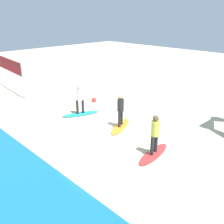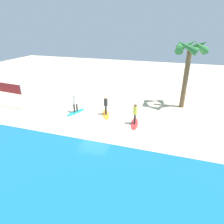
{
  "view_description": "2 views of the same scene",
  "coord_description": "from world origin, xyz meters",
  "px_view_note": "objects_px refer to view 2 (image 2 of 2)",
  "views": [
    {
      "loc": [
        -8.53,
        7.06,
        5.38
      ],
      "look_at": [
        -0.73,
        -0.63,
        1.09
      ],
      "focal_mm": 40.73,
      "sensor_mm": 36.0,
      "label": 1
    },
    {
      "loc": [
        -5.91,
        13.56,
        7.36
      ],
      "look_at": [
        -1.69,
        0.4,
        1.19
      ],
      "focal_mm": 31.67,
      "sensor_mm": 36.0,
      "label": 2
    }
  ],
  "objects_px": {
    "surfer_orange": "(106,104)",
    "surfer_red": "(135,112)",
    "surfboard_orange": "(106,114)",
    "surfboard_teal": "(76,112)",
    "surfboard_red": "(135,124)",
    "beach_ball": "(75,102)",
    "surfer_teal": "(75,102)",
    "palm_tree": "(190,53)"
  },
  "relations": [
    {
      "from": "beach_ball",
      "to": "surfer_red",
      "type": "bearing_deg",
      "value": 158.81
    },
    {
      "from": "surfer_teal",
      "to": "surfer_orange",
      "type": "bearing_deg",
      "value": -171.98
    },
    {
      "from": "surfer_orange",
      "to": "surfer_teal",
      "type": "distance_m",
      "value": 2.78
    },
    {
      "from": "surfboard_red",
      "to": "palm_tree",
      "type": "distance_m",
      "value": 7.94
    },
    {
      "from": "surfer_teal",
      "to": "palm_tree",
      "type": "bearing_deg",
      "value": -154.35
    },
    {
      "from": "surfer_teal",
      "to": "beach_ball",
      "type": "xyz_separation_m",
      "value": [
        1.13,
        -1.99,
        -0.89
      ]
    },
    {
      "from": "surfer_orange",
      "to": "surfer_teal",
      "type": "relative_size",
      "value": 1.0
    },
    {
      "from": "surfer_orange",
      "to": "palm_tree",
      "type": "bearing_deg",
      "value": -147.93
    },
    {
      "from": "beach_ball",
      "to": "palm_tree",
      "type": "bearing_deg",
      "value": -166.88
    },
    {
      "from": "surfer_orange",
      "to": "surfboard_teal",
      "type": "xyz_separation_m",
      "value": [
        2.75,
        0.39,
        -0.99
      ]
    },
    {
      "from": "surfer_red",
      "to": "surfer_teal",
      "type": "xyz_separation_m",
      "value": [
        5.55,
        -0.59,
        0.0
      ]
    },
    {
      "from": "surfboard_teal",
      "to": "surfer_red",
      "type": "bearing_deg",
      "value": 104.47
    },
    {
      "from": "surfboard_teal",
      "to": "surfboard_red",
      "type": "bearing_deg",
      "value": 104.47
    },
    {
      "from": "surfboard_red",
      "to": "beach_ball",
      "type": "xyz_separation_m",
      "value": [
        6.67,
        -2.59,
        0.1
      ]
    },
    {
      "from": "surfboard_orange",
      "to": "surfer_orange",
      "type": "xyz_separation_m",
      "value": [
        0.0,
        0.0,
        0.99
      ]
    },
    {
      "from": "surfboard_orange",
      "to": "surfer_teal",
      "type": "relative_size",
      "value": 1.28
    },
    {
      "from": "surfboard_red",
      "to": "surfer_orange",
      "type": "distance_m",
      "value": 3.13
    },
    {
      "from": "surfer_red",
      "to": "palm_tree",
      "type": "bearing_deg",
      "value": -125.74
    },
    {
      "from": "surfboard_orange",
      "to": "surfer_orange",
      "type": "relative_size",
      "value": 1.28
    },
    {
      "from": "surfer_orange",
      "to": "surfer_teal",
      "type": "bearing_deg",
      "value": 8.02
    },
    {
      "from": "surfboard_orange",
      "to": "surfer_orange",
      "type": "bearing_deg",
      "value": -114.7
    },
    {
      "from": "surfer_red",
      "to": "beach_ball",
      "type": "bearing_deg",
      "value": -21.19
    },
    {
      "from": "surfer_red",
      "to": "beach_ball",
      "type": "distance_m",
      "value": 7.21
    },
    {
      "from": "palm_tree",
      "to": "beach_ball",
      "type": "xyz_separation_m",
      "value": [
        10.26,
        2.39,
        -4.94
      ]
    },
    {
      "from": "surfboard_orange",
      "to": "palm_tree",
      "type": "xyz_separation_m",
      "value": [
        -6.38,
        -4.0,
        5.04
      ]
    },
    {
      "from": "surfer_orange",
      "to": "beach_ball",
      "type": "height_order",
      "value": "surfer_orange"
    },
    {
      "from": "surfboard_teal",
      "to": "surfer_orange",
      "type": "bearing_deg",
      "value": 118.61
    },
    {
      "from": "surfboard_orange",
      "to": "palm_tree",
      "type": "distance_m",
      "value": 9.06
    },
    {
      "from": "surfer_orange",
      "to": "surfer_teal",
      "type": "xyz_separation_m",
      "value": [
        2.75,
        0.39,
        0.0
      ]
    },
    {
      "from": "surfboard_red",
      "to": "beach_ball",
      "type": "bearing_deg",
      "value": -119.81
    },
    {
      "from": "palm_tree",
      "to": "beach_ball",
      "type": "relative_size",
      "value": 21.31
    },
    {
      "from": "surfer_orange",
      "to": "surfer_red",
      "type": "bearing_deg",
      "value": 160.64
    },
    {
      "from": "surfboard_orange",
      "to": "surfer_orange",
      "type": "distance_m",
      "value": 0.99
    },
    {
      "from": "surfer_orange",
      "to": "beach_ball",
      "type": "distance_m",
      "value": 4.29
    },
    {
      "from": "surfboard_red",
      "to": "beach_ball",
      "type": "height_order",
      "value": "beach_ball"
    },
    {
      "from": "surfboard_red",
      "to": "palm_tree",
      "type": "bearing_deg",
      "value": 135.64
    },
    {
      "from": "surfboard_red",
      "to": "surfer_red",
      "type": "height_order",
      "value": "surfer_red"
    },
    {
      "from": "surfer_red",
      "to": "beach_ball",
      "type": "relative_size",
      "value": 5.5
    },
    {
      "from": "palm_tree",
      "to": "surfboard_teal",
      "type": "bearing_deg",
      "value": 25.65
    },
    {
      "from": "beach_ball",
      "to": "surfboard_red",
      "type": "bearing_deg",
      "value": 158.81
    },
    {
      "from": "surfboard_red",
      "to": "surfboard_teal",
      "type": "bearing_deg",
      "value": -104.74
    },
    {
      "from": "surfer_orange",
      "to": "surfboard_teal",
      "type": "height_order",
      "value": "surfer_orange"
    }
  ]
}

